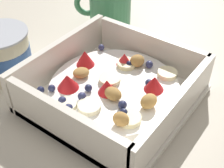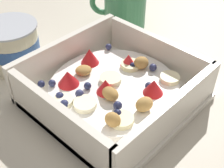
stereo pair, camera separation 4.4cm
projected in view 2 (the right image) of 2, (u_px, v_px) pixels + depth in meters
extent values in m
plane|color=beige|center=(121.00, 96.00, 0.47)|extent=(2.40, 2.40, 0.00)
cube|color=white|center=(112.00, 97.00, 0.46)|extent=(0.21, 0.21, 0.01)
cube|color=white|center=(170.00, 118.00, 0.39)|extent=(0.21, 0.01, 0.06)
cube|color=white|center=(66.00, 55.00, 0.49)|extent=(0.21, 0.01, 0.06)
cube|color=white|center=(56.00, 121.00, 0.38)|extent=(0.01, 0.19, 0.06)
cube|color=white|center=(155.00, 54.00, 0.49)|extent=(0.01, 0.19, 0.06)
cylinder|color=white|center=(112.00, 90.00, 0.45)|extent=(0.19, 0.19, 0.02)
cylinder|color=beige|center=(130.00, 65.00, 0.47)|extent=(0.04, 0.04, 0.01)
cylinder|color=#F7EFC6|center=(86.00, 105.00, 0.40)|extent=(0.03, 0.03, 0.01)
cylinder|color=#F7EFC6|center=(63.00, 101.00, 0.41)|extent=(0.04, 0.04, 0.01)
cylinder|color=beige|center=(122.00, 120.00, 0.38)|extent=(0.04, 0.04, 0.01)
cylinder|color=#F4EAB7|center=(170.00, 78.00, 0.45)|extent=(0.03, 0.03, 0.01)
cylinder|color=#F4EAB7|center=(111.00, 79.00, 0.45)|extent=(0.03, 0.03, 0.01)
cone|color=red|center=(68.00, 78.00, 0.44)|extent=(0.04, 0.04, 0.02)
cone|color=red|center=(128.00, 60.00, 0.47)|extent=(0.03, 0.03, 0.02)
cone|color=red|center=(88.00, 57.00, 0.47)|extent=(0.03, 0.03, 0.02)
cone|color=red|center=(103.00, 85.00, 0.42)|extent=(0.04, 0.04, 0.02)
cone|color=red|center=(154.00, 87.00, 0.42)|extent=(0.04, 0.04, 0.02)
sphere|color=#23284C|center=(88.00, 86.00, 0.43)|extent=(0.01, 0.01, 0.01)
sphere|color=#23284C|center=(60.00, 96.00, 0.41)|extent=(0.01, 0.01, 0.01)
sphere|color=navy|center=(80.00, 94.00, 0.42)|extent=(0.01, 0.01, 0.01)
sphere|color=#23284C|center=(52.00, 83.00, 0.44)|extent=(0.01, 0.01, 0.01)
sphere|color=#191E3D|center=(133.00, 66.00, 0.47)|extent=(0.01, 0.01, 0.01)
sphere|color=#191E3D|center=(41.00, 84.00, 0.43)|extent=(0.01, 0.01, 0.01)
sphere|color=#191E3D|center=(117.00, 113.00, 0.39)|extent=(0.01, 0.01, 0.01)
sphere|color=#23284C|center=(149.00, 86.00, 0.43)|extent=(0.01, 0.01, 0.01)
sphere|color=#23284C|center=(118.00, 106.00, 0.40)|extent=(0.01, 0.01, 0.01)
sphere|color=#23284C|center=(64.00, 104.00, 0.40)|extent=(0.01, 0.01, 0.01)
sphere|color=navy|center=(153.00, 67.00, 0.46)|extent=(0.01, 0.01, 0.01)
sphere|color=navy|center=(109.00, 47.00, 0.51)|extent=(0.01, 0.01, 0.01)
ellipsoid|color=#AD7F42|center=(83.00, 70.00, 0.46)|extent=(0.03, 0.03, 0.01)
ellipsoid|color=tan|center=(144.00, 104.00, 0.40)|extent=(0.03, 0.02, 0.02)
ellipsoid|color=#AD7F42|center=(110.00, 94.00, 0.41)|extent=(0.02, 0.03, 0.02)
ellipsoid|color=#AD7F42|center=(139.00, 62.00, 0.47)|extent=(0.03, 0.03, 0.02)
ellipsoid|color=#AD7F42|center=(113.00, 120.00, 0.38)|extent=(0.02, 0.02, 0.02)
cylinder|color=beige|center=(13.00, 47.00, 0.50)|extent=(0.08, 0.08, 0.07)
cylinder|color=#2D5193|center=(13.00, 45.00, 0.50)|extent=(0.08, 0.08, 0.02)
cylinder|color=#B7BCC6|center=(8.00, 26.00, 0.48)|extent=(0.09, 0.09, 0.00)
cylinder|color=#3D8456|center=(125.00, 5.00, 0.60)|extent=(0.08, 0.08, 0.09)
torus|color=#3D8456|center=(103.00, 3.00, 0.60)|extent=(0.04, 0.05, 0.05)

